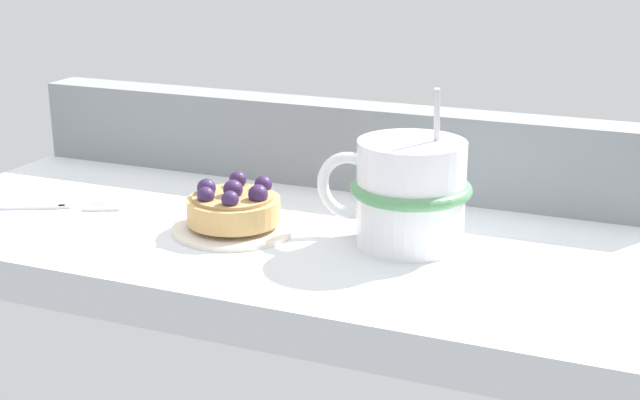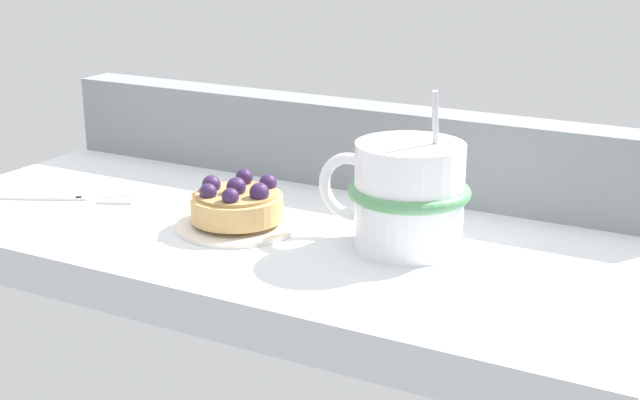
{
  "view_description": "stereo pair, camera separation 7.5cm",
  "coord_description": "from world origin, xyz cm",
  "px_view_note": "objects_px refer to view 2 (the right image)",
  "views": [
    {
      "loc": [
        32.38,
        -67.83,
        26.43
      ],
      "look_at": [
        5.02,
        -1.36,
        3.31
      ],
      "focal_mm": 50.22,
      "sensor_mm": 36.0,
      "label": 1
    },
    {
      "loc": [
        39.19,
        -64.6,
        26.43
      ],
      "look_at": [
        5.02,
        -1.36,
        3.31
      ],
      "focal_mm": 50.22,
      "sensor_mm": 36.0,
      "label": 2
    }
  ],
  "objects_px": {
    "raspberry_tart": "(237,203)",
    "dessert_fork": "(49,197)",
    "coffee_mug": "(407,195)",
    "dessert_plate": "(237,223)"
  },
  "relations": [
    {
      "from": "raspberry_tart",
      "to": "dessert_fork",
      "type": "distance_m",
      "value": 0.21
    },
    {
      "from": "raspberry_tart",
      "to": "coffee_mug",
      "type": "xyz_separation_m",
      "value": [
        0.15,
        0.03,
        0.02
      ]
    },
    {
      "from": "dessert_fork",
      "to": "coffee_mug",
      "type": "bearing_deg",
      "value": 7.54
    },
    {
      "from": "coffee_mug",
      "to": "raspberry_tart",
      "type": "bearing_deg",
      "value": -169.41
    },
    {
      "from": "dessert_plate",
      "to": "coffee_mug",
      "type": "height_order",
      "value": "coffee_mug"
    },
    {
      "from": "coffee_mug",
      "to": "dessert_fork",
      "type": "xyz_separation_m",
      "value": [
        -0.35,
        -0.05,
        -0.04
      ]
    },
    {
      "from": "raspberry_tart",
      "to": "dessert_plate",
      "type": "bearing_deg",
      "value": -132.99
    },
    {
      "from": "raspberry_tart",
      "to": "coffee_mug",
      "type": "distance_m",
      "value": 0.15
    },
    {
      "from": "dessert_plate",
      "to": "coffee_mug",
      "type": "distance_m",
      "value": 0.16
    },
    {
      "from": "dessert_plate",
      "to": "raspberry_tart",
      "type": "xyz_separation_m",
      "value": [
        0.0,
        0.0,
        0.02
      ]
    }
  ]
}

